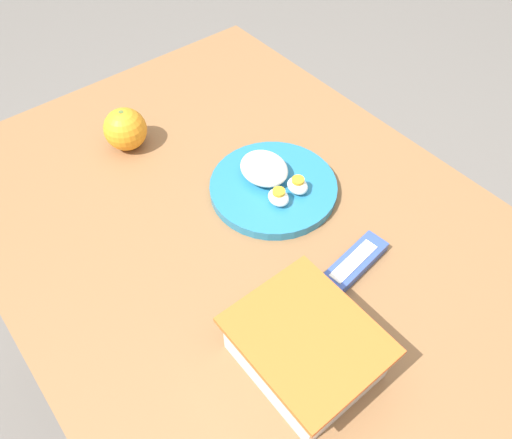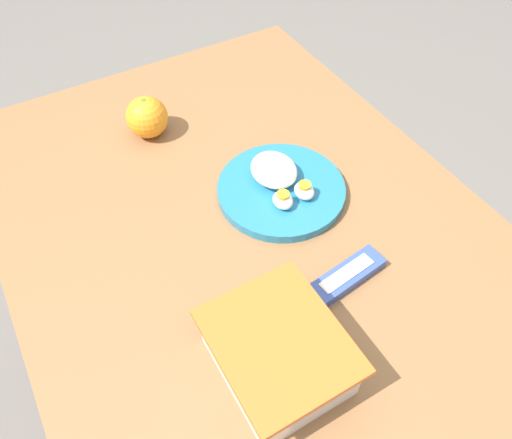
% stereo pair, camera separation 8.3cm
% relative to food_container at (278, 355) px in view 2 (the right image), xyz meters
% --- Properties ---
extents(ground_plane, '(10.00, 10.00, 0.00)m').
position_rel_food_container_xyz_m(ground_plane, '(0.24, -0.09, -0.76)').
color(ground_plane, '#66605B').
extents(table, '(1.10, 0.79, 0.73)m').
position_rel_food_container_xyz_m(table, '(0.24, -0.09, -0.12)').
color(table, brown).
rests_on(table, ground_plane).
extents(food_container, '(0.19, 0.16, 0.08)m').
position_rel_food_container_xyz_m(food_container, '(0.00, 0.00, 0.00)').
color(food_container, white).
rests_on(food_container, table).
extents(orange_fruit, '(0.08, 0.08, 0.08)m').
position_rel_food_container_xyz_m(orange_fruit, '(0.55, -0.04, 0.01)').
color(orange_fruit, orange).
rests_on(orange_fruit, table).
extents(rice_plate, '(0.23, 0.23, 0.06)m').
position_rel_food_container_xyz_m(rice_plate, '(0.28, -0.18, -0.02)').
color(rice_plate, teal).
rests_on(rice_plate, table).
extents(candy_bar, '(0.06, 0.14, 0.02)m').
position_rel_food_container_xyz_m(candy_bar, '(0.07, -0.17, -0.03)').
color(candy_bar, '#334C9E').
rests_on(candy_bar, table).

